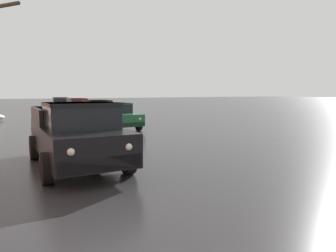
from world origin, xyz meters
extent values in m
ellipsoid|color=white|center=(5.20, 26.85, 0.28)|extent=(1.63, 1.11, 0.56)
ellipsoid|color=white|center=(4.89, 26.63, 0.37)|extent=(0.88, 0.73, 0.73)
ellipsoid|color=white|center=(5.04, 26.82, 0.23)|extent=(0.54, 0.45, 0.45)
cube|color=black|center=(-1.75, 9.97, 0.74)|extent=(1.91, 4.88, 0.76)
cube|color=black|center=(-1.74, 9.29, 1.44)|extent=(1.64, 1.57, 0.64)
cube|color=black|center=(-1.74, 9.29, 1.72)|extent=(1.68, 1.62, 0.08)
cube|color=black|center=(-0.88, 10.95, 1.34)|extent=(0.13, 2.33, 0.44)
cube|color=black|center=(-2.63, 10.93, 1.34)|extent=(0.13, 2.33, 0.44)
cube|color=black|center=(-1.77, 12.35, 1.34)|extent=(1.75, 0.12, 0.44)
cube|color=#B7B7BC|center=(-1.72, 7.60, 0.54)|extent=(1.76, 0.14, 0.32)
sphere|color=white|center=(-1.12, 7.57, 0.86)|extent=(0.16, 0.16, 0.16)
sphere|color=white|center=(-2.32, 7.56, 0.86)|extent=(0.16, 0.16, 0.16)
cylinder|color=black|center=(-0.78, 8.53, 0.36)|extent=(0.23, 0.72, 0.72)
cylinder|color=black|center=(-2.67, 8.50, 0.36)|extent=(0.23, 0.72, 0.72)
cylinder|color=black|center=(-0.82, 11.44, 0.36)|extent=(0.23, 0.72, 0.72)
cylinder|color=black|center=(-2.71, 11.42, 0.36)|extent=(0.23, 0.72, 0.72)
cube|color=#1E5633|center=(1.79, 17.61, 0.60)|extent=(1.93, 4.10, 0.60)
cube|color=black|center=(1.77, 17.81, 1.16)|extent=(1.55, 2.18, 0.52)
cube|color=#1E5633|center=(1.77, 17.81, 1.39)|extent=(1.59, 2.22, 0.06)
cube|color=black|center=(1.95, 15.68, 0.42)|extent=(1.58, 0.25, 0.22)
cube|color=black|center=(1.63, 19.54, 0.42)|extent=(1.58, 0.25, 0.22)
cylinder|color=black|center=(2.71, 16.45, 0.30)|extent=(0.23, 0.61, 0.60)
cylinder|color=black|center=(1.07, 16.32, 0.30)|extent=(0.23, 0.61, 0.60)
cylinder|color=black|center=(2.51, 18.91, 0.30)|extent=(0.23, 0.61, 0.60)
cylinder|color=black|center=(0.87, 18.77, 0.30)|extent=(0.23, 0.61, 0.60)
sphere|color=silver|center=(2.47, 15.70, 0.68)|extent=(0.14, 0.14, 0.14)
sphere|color=silver|center=(1.43, 15.61, 0.68)|extent=(0.14, 0.14, 0.14)
cube|color=black|center=(2.43, 23.35, 0.60)|extent=(2.11, 4.15, 0.60)
cube|color=black|center=(2.41, 23.55, 1.16)|extent=(1.69, 2.21, 0.52)
cube|color=black|center=(2.41, 23.55, 1.39)|extent=(1.73, 2.26, 0.06)
cube|color=black|center=(2.61, 21.41, 0.42)|extent=(1.72, 0.27, 0.22)
cube|color=black|center=(2.26, 25.30, 0.42)|extent=(1.72, 0.27, 0.22)
cylinder|color=black|center=(3.44, 22.20, 0.30)|extent=(0.23, 0.61, 0.60)
cylinder|color=black|center=(1.65, 22.03, 0.30)|extent=(0.23, 0.61, 0.60)
cylinder|color=black|center=(3.21, 24.67, 0.30)|extent=(0.23, 0.61, 0.60)
cylinder|color=black|center=(1.43, 24.51, 0.30)|extent=(0.23, 0.61, 0.60)
sphere|color=silver|center=(3.18, 21.43, 0.68)|extent=(0.14, 0.14, 0.14)
sphere|color=silver|center=(2.04, 21.33, 0.68)|extent=(0.14, 0.14, 0.14)
cube|color=red|center=(2.44, 30.56, 0.60)|extent=(1.79, 4.28, 0.60)
cube|color=black|center=(2.43, 30.78, 1.16)|extent=(1.49, 2.24, 0.52)
cube|color=red|center=(2.43, 30.78, 1.39)|extent=(1.53, 2.29, 0.06)
cube|color=#520B0B|center=(2.51, 28.50, 0.42)|extent=(1.63, 0.17, 0.22)
cube|color=#520B0B|center=(2.38, 32.63, 0.42)|extent=(1.63, 0.17, 0.22)
cylinder|color=black|center=(3.33, 29.28, 0.30)|extent=(0.20, 0.61, 0.60)
cylinder|color=black|center=(1.63, 29.23, 0.30)|extent=(0.20, 0.61, 0.60)
cylinder|color=black|center=(3.25, 31.90, 0.30)|extent=(0.20, 0.61, 0.60)
cylinder|color=black|center=(1.55, 31.85, 0.30)|extent=(0.20, 0.61, 0.60)
sphere|color=silver|center=(3.04, 28.49, 0.68)|extent=(0.14, 0.14, 0.14)
sphere|color=silver|center=(1.97, 28.45, 0.68)|extent=(0.14, 0.14, 0.14)
cube|color=slate|center=(1.79, 36.32, 0.60)|extent=(1.91, 4.05, 0.60)
cube|color=black|center=(1.81, 36.51, 1.16)|extent=(1.55, 2.15, 0.52)
cube|color=slate|center=(1.81, 36.51, 1.39)|extent=(1.58, 2.19, 0.06)
cube|color=#303032|center=(1.66, 34.40, 0.42)|extent=(1.61, 0.23, 0.22)
cube|color=#303032|center=(1.93, 38.24, 0.42)|extent=(1.61, 0.23, 0.22)
cylinder|color=black|center=(2.54, 35.04, 0.30)|extent=(0.22, 0.61, 0.60)
cylinder|color=black|center=(0.87, 35.15, 0.30)|extent=(0.22, 0.61, 0.60)
cylinder|color=black|center=(2.72, 37.48, 0.30)|extent=(0.22, 0.61, 0.60)
cylinder|color=black|center=(1.04, 37.60, 0.30)|extent=(0.22, 0.61, 0.60)
sphere|color=silver|center=(2.19, 34.33, 0.68)|extent=(0.14, 0.14, 0.14)
sphere|color=silver|center=(1.13, 34.40, 0.68)|extent=(0.14, 0.14, 0.14)
camera|label=1|loc=(-3.40, 1.34, 2.03)|focal=33.54mm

